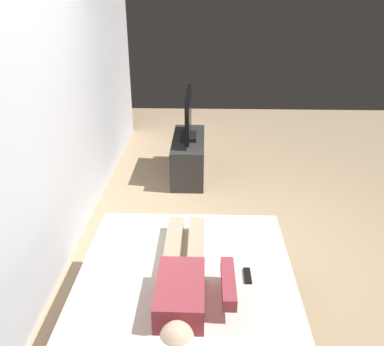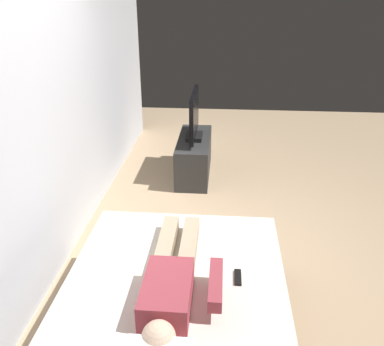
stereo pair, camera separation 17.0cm
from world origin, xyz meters
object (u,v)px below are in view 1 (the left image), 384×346
object	(u,v)px
person	(184,281)
tv_stand	(188,157)
bed	(185,328)
tv	(188,117)
remote	(247,276)

from	to	relation	value
person	tv_stand	distance (m)	2.91
bed	tv_stand	size ratio (longest dim) A/B	1.82
bed	tv	bearing A→B (deg)	1.80
tv	remote	bearing A→B (deg)	-169.77
remote	tv	xyz separation A→B (m)	(2.73, 0.49, 0.24)
bed	tv_stand	bearing A→B (deg)	1.80
tv_stand	tv	size ratio (longest dim) A/B	1.25
remote	tv	size ratio (longest dim) A/B	0.17
bed	person	xyz separation A→B (m)	(0.03, 0.00, 0.36)
bed	tv_stand	world-z (taller)	bed
person	tv	world-z (taller)	tv
tv	person	bearing A→B (deg)	-178.24
person	remote	world-z (taller)	person
remote	person	bearing A→B (deg)	110.47
person	bed	bearing A→B (deg)	-174.07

